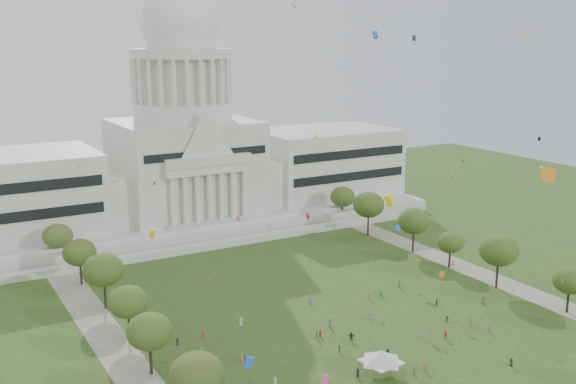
# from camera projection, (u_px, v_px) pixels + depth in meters

# --- Properties ---
(ground) EXTENTS (400.00, 400.00, 0.00)m
(ground) POSITION_uv_depth(u_px,v_px,m) (402.00, 356.00, 131.83)
(ground) COLOR #2C4818
(ground) RESTS_ON ground
(capitol) EXTENTS (160.00, 64.50, 91.30)m
(capitol) POSITION_uv_depth(u_px,v_px,m) (185.00, 157.00, 222.90)
(capitol) COLOR beige
(capitol) RESTS_ON ground
(path_left) EXTENTS (8.00, 160.00, 0.04)m
(path_left) POSITION_uv_depth(u_px,v_px,m) (116.00, 351.00, 133.93)
(path_left) COLOR gray
(path_left) RESTS_ON ground
(path_right) EXTENTS (8.00, 160.00, 0.04)m
(path_right) POSITION_uv_depth(u_px,v_px,m) (471.00, 270.00, 180.45)
(path_right) COLOR gray
(path_right) RESTS_ON ground
(row_tree_l_1) EXTENTS (8.86, 8.86, 12.59)m
(row_tree_l_1) POSITION_uv_depth(u_px,v_px,m) (197.00, 375.00, 105.96)
(row_tree_l_1) COLOR black
(row_tree_l_1) RESTS_ON ground
(row_tree_r_1) EXTENTS (7.58, 7.58, 10.78)m
(row_tree_r_1) POSITION_uv_depth(u_px,v_px,m) (570.00, 280.00, 151.04)
(row_tree_r_1) COLOR black
(row_tree_r_1) RESTS_ON ground
(row_tree_l_2) EXTENTS (8.42, 8.42, 11.97)m
(row_tree_l_2) POSITION_uv_depth(u_px,v_px,m) (149.00, 332.00, 122.73)
(row_tree_l_2) COLOR black
(row_tree_l_2) RESTS_ON ground
(row_tree_r_2) EXTENTS (9.55, 9.55, 13.58)m
(row_tree_r_2) POSITION_uv_depth(u_px,v_px,m) (499.00, 250.00, 165.82)
(row_tree_r_2) COLOR black
(row_tree_r_2) RESTS_ON ground
(row_tree_l_3) EXTENTS (8.12, 8.12, 11.55)m
(row_tree_l_3) POSITION_uv_depth(u_px,v_px,m) (128.00, 302.00, 137.31)
(row_tree_l_3) COLOR black
(row_tree_l_3) RESTS_ON ground
(row_tree_r_3) EXTENTS (7.01, 7.01, 9.98)m
(row_tree_r_3) POSITION_uv_depth(u_px,v_px,m) (451.00, 242.00, 180.92)
(row_tree_r_3) COLOR black
(row_tree_r_3) RESTS_ON ground
(row_tree_l_4) EXTENTS (9.29, 9.29, 13.21)m
(row_tree_l_4) POSITION_uv_depth(u_px,v_px,m) (103.00, 270.00, 152.69)
(row_tree_l_4) COLOR black
(row_tree_l_4) RESTS_ON ground
(row_tree_r_4) EXTENTS (9.19, 9.19, 13.06)m
(row_tree_r_4) POSITION_uv_depth(u_px,v_px,m) (414.00, 221.00, 193.76)
(row_tree_r_4) COLOR black
(row_tree_r_4) RESTS_ON ground
(row_tree_l_5) EXTENTS (8.33, 8.33, 11.85)m
(row_tree_l_5) POSITION_uv_depth(u_px,v_px,m) (79.00, 253.00, 168.08)
(row_tree_l_5) COLOR black
(row_tree_l_5) RESTS_ON ground
(row_tree_r_5) EXTENTS (9.82, 9.82, 13.96)m
(row_tree_r_5) POSITION_uv_depth(u_px,v_px,m) (369.00, 205.00, 210.04)
(row_tree_r_5) COLOR black
(row_tree_r_5) RESTS_ON ground
(row_tree_l_6) EXTENTS (8.19, 8.19, 11.64)m
(row_tree_l_6) POSITION_uv_depth(u_px,v_px,m) (58.00, 236.00, 182.65)
(row_tree_l_6) COLOR black
(row_tree_l_6) RESTS_ON ground
(row_tree_r_6) EXTENTS (8.42, 8.42, 11.97)m
(row_tree_r_6) POSITION_uv_depth(u_px,v_px,m) (343.00, 197.00, 226.73)
(row_tree_r_6) COLOR black
(row_tree_r_6) RESTS_ON ground
(event_tent) EXTENTS (9.80, 9.80, 4.92)m
(event_tent) POSITION_uv_depth(u_px,v_px,m) (381.00, 356.00, 123.40)
(event_tent) COLOR #4C4C4C
(event_tent) RESTS_ON ground
(person_0) EXTENTS (0.88, 1.04, 1.80)m
(person_0) POSITION_uv_depth(u_px,v_px,m) (483.00, 300.00, 157.34)
(person_0) COLOR #33723F
(person_0) RESTS_ON ground
(person_2) EXTENTS (0.87, 0.65, 1.61)m
(person_2) POSITION_uv_depth(u_px,v_px,m) (437.00, 302.00, 156.30)
(person_2) COLOR #26262B
(person_2) RESTS_ON ground
(person_3) EXTENTS (0.61, 1.17, 1.79)m
(person_3) POSITION_uv_depth(u_px,v_px,m) (445.00, 335.00, 138.86)
(person_3) COLOR #B21E1E
(person_3) RESTS_ON ground
(person_4) EXTENTS (0.65, 0.99, 1.57)m
(person_4) POSITION_uv_depth(u_px,v_px,m) (424.00, 336.00, 138.75)
(person_4) COLOR silver
(person_4) RESTS_ON ground
(person_5) EXTENTS (1.85, 1.61, 1.92)m
(person_5) POSITION_uv_depth(u_px,v_px,m) (351.00, 337.00, 138.06)
(person_5) COLOR #26262B
(person_5) RESTS_ON ground
(person_6) EXTENTS (0.85, 0.92, 1.58)m
(person_6) POSITION_uv_depth(u_px,v_px,m) (511.00, 362.00, 127.59)
(person_6) COLOR #26262B
(person_6) RESTS_ON ground
(person_7) EXTENTS (0.70, 0.75, 1.66)m
(person_7) POSITION_uv_depth(u_px,v_px,m) (414.00, 371.00, 124.07)
(person_7) COLOR #4C4C51
(person_7) RESTS_ON ground
(person_8) EXTENTS (0.81, 0.58, 1.53)m
(person_8) POSITION_uv_depth(u_px,v_px,m) (339.00, 349.00, 133.14)
(person_8) COLOR #4C4C51
(person_8) RESTS_ON ground
(person_9) EXTENTS (1.17, 1.10, 1.64)m
(person_9) POSITION_uv_depth(u_px,v_px,m) (470.00, 322.00, 145.47)
(person_9) COLOR #4C4C51
(person_9) RESTS_ON ground
(person_10) EXTENTS (0.50, 0.83, 1.37)m
(person_10) POSITION_uv_depth(u_px,v_px,m) (447.00, 319.00, 147.61)
(person_10) COLOR #26262B
(person_10) RESTS_ON ground
(distant_crowd) EXTENTS (65.76, 38.76, 1.94)m
(distant_crowd) POSITION_uv_depth(u_px,v_px,m) (313.00, 338.00, 137.54)
(distant_crowd) COLOR #33723F
(distant_crowd) RESTS_ON ground
(kite_swarm) EXTENTS (86.96, 111.12, 59.77)m
(kite_swarm) POSITION_uv_depth(u_px,v_px,m) (373.00, 208.00, 133.05)
(kite_swarm) COLOR #E54C8C
(kite_swarm) RESTS_ON ground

